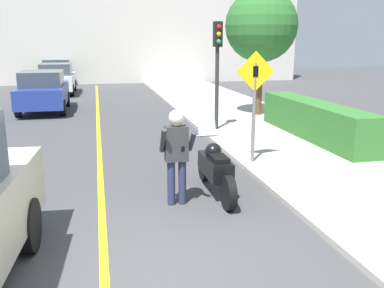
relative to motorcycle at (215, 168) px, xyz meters
name	(u,v)px	position (x,y,z in m)	size (l,w,h in m)	color
ground_plane	(153,274)	(-1.55, -2.69, -0.50)	(80.00, 80.00, 0.00)	#424244
sidewalk_curb	(331,162)	(3.25, 1.31, -0.45)	(4.40, 44.00, 0.10)	#ADA89E
road_center_line	(99,155)	(-2.15, 3.31, -0.50)	(0.12, 36.00, 0.01)	yellow
building_backdrop	(102,22)	(-1.55, 23.31, 3.62)	(28.00, 1.20, 8.24)	beige
motorcycle	(215,168)	(0.00, 0.00, 0.00)	(0.62, 2.33, 1.29)	black
person_biker	(177,148)	(-0.82, -0.42, 0.55)	(0.59, 0.47, 1.71)	#282D4C
crossing_sign	(254,96)	(1.36, 1.61, 1.13)	(0.91, 0.08, 2.55)	slate
traffic_light	(217,55)	(1.58, 5.52, 1.94)	(0.26, 0.30, 3.35)	#2D2D30
hedge_row	(314,120)	(4.05, 3.73, 0.12)	(0.90, 5.50, 1.03)	#33702D
street_tree	(261,26)	(3.92, 7.89, 2.90)	(2.67, 2.67, 4.65)	brown
parked_car_blue	(43,91)	(-4.31, 11.05, 0.35)	(1.88, 4.20, 1.68)	black
parked_car_white	(57,78)	(-4.27, 17.30, 0.35)	(1.88, 4.20, 1.68)	black
parked_car_green	(57,72)	(-4.69, 22.79, 0.35)	(1.88, 4.20, 1.68)	black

